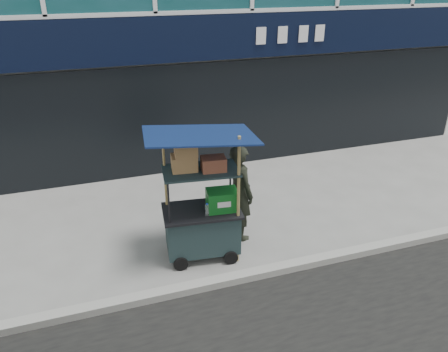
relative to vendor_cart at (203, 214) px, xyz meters
name	(u,v)px	position (x,y,z in m)	size (l,w,h in m)	color
ground	(218,276)	(0.04, -0.61, -0.75)	(80.00, 80.00, 0.00)	slate
curb	(222,281)	(0.04, -0.81, -0.69)	(80.00, 0.18, 0.12)	gray
vendor_cart	(203,214)	(0.00, 0.00, 0.00)	(1.70, 1.29, 2.14)	#1A2C2D
vendor_man	(239,192)	(0.73, 0.35, 0.09)	(0.61, 0.40, 1.67)	black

